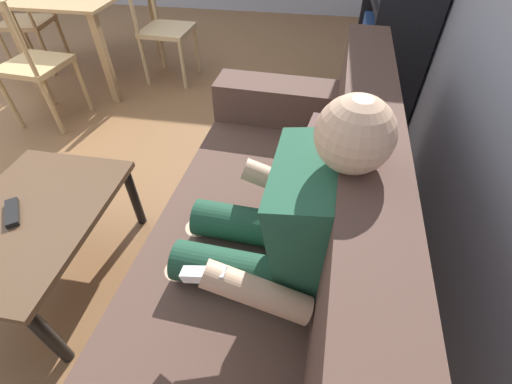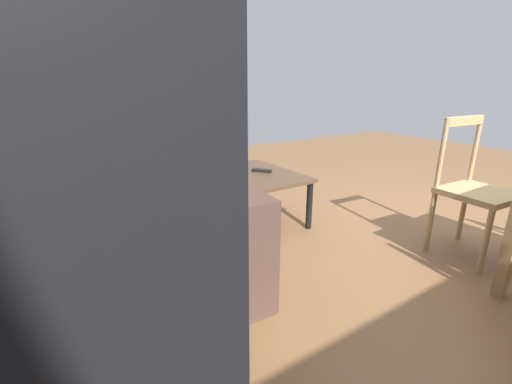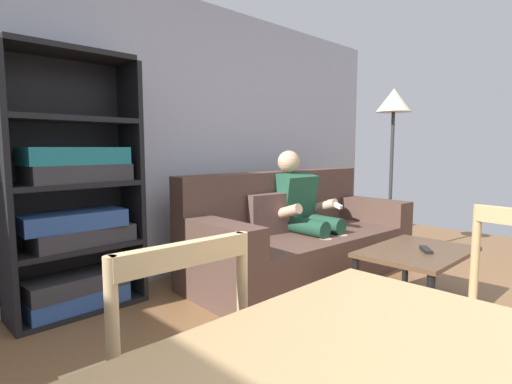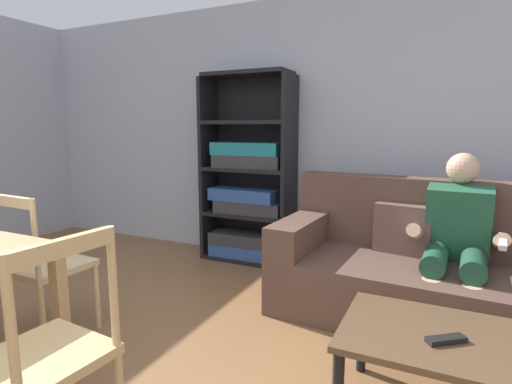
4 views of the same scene
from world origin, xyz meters
name	(u,v)px [view 1 (image 1 of 4)]	position (x,y,z in m)	size (l,w,h in m)	color
ground_plane	(9,125)	(0.00, 0.00, 0.00)	(8.70, 8.70, 0.00)	brown
couch	(274,257)	(1.16, 2.33, 0.33)	(2.24, 1.03, 0.94)	brown
person_lounging	(275,234)	(1.24, 2.33, 0.58)	(0.61, 0.86, 1.14)	#23563D
coffee_table	(32,224)	(1.20, 1.24, 0.37)	(0.87, 0.61, 0.43)	brown
tv_remote	(12,212)	(1.20, 1.18, 0.44)	(0.05, 0.17, 0.02)	black
bookshelf	(394,24)	(-0.59, 2.91, 0.75)	(0.90, 0.36, 1.82)	black
dining_table	(88,5)	(-1.06, 0.34, 0.63)	(1.18, 0.82, 0.76)	tan
dining_chair_near_wall	(164,29)	(-1.06, 1.02, 0.46)	(0.44, 0.44, 0.93)	#D1B27F
dining_chair_facing_couch	(31,65)	(-0.14, 0.34, 0.46)	(0.45, 0.45, 0.95)	tan
dining_chair_by_doorway	(29,22)	(-1.07, -0.34, 0.44)	(0.48, 0.48, 0.88)	tan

